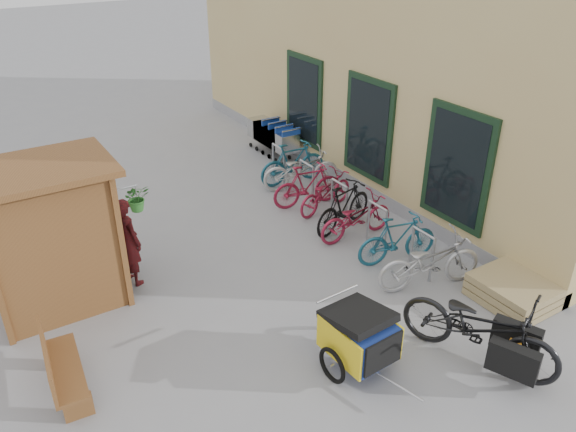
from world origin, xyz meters
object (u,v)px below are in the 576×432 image
bench (59,367)px  bike_0 (430,261)px  shopping_carts (273,134)px  bike_1 (397,239)px  bike_6 (301,169)px  pallet_stack (513,292)px  person_kiosk (128,242)px  cargo_bike (481,328)px  bike_7 (293,163)px  bike_2 (356,217)px  bike_4 (325,192)px  kiosk (41,220)px  bike_3 (344,207)px  bike_5 (307,185)px  child_trailer (359,335)px

bench → bike_0: (5.83, -0.75, 0.05)m
shopping_carts → bike_1: size_ratio=1.20×
shopping_carts → bike_6: bearing=-103.3°
pallet_stack → person_kiosk: bearing=142.5°
cargo_bike → bike_0: bearing=44.4°
bench → bike_7: 7.38m
cargo_bike → bike_1: cargo_bike is taller
shopping_carts → bike_2: 4.68m
bike_4 → bike_7: bearing=-20.4°
bike_0 → bike_4: 3.26m
pallet_stack → bike_7: (-0.50, 5.88, 0.29)m
bike_1 → kiosk: bearing=83.5°
bike_3 → pallet_stack: bearing=178.9°
bike_4 → bike_6: bearing=-22.1°
bike_4 → bike_6: 1.20m
bike_1 → bike_7: size_ratio=0.93×
bike_1 → bike_3: bearing=15.3°
bike_2 → bike_4: (0.18, 1.28, -0.02)m
bike_1 → bike_4: bearing=10.2°
shopping_carts → bike_3: shopping_carts is taller
shopping_carts → kiosk: bearing=-148.9°
person_kiosk → bike_4: 4.43m
shopping_carts → bike_7: (-0.50, -1.77, -0.07)m
pallet_stack → bench: size_ratio=0.87×
cargo_bike → bike_7: 6.61m
cargo_bike → bike_5: (0.70, 5.35, -0.10)m
kiosk → bench: (-0.39, -2.04, -1.11)m
cargo_bike → bike_4: size_ratio=1.49×
bike_3 → bike_4: (0.17, 0.87, -0.08)m
kiosk → shopping_carts: bearing=31.1°
person_kiosk → bike_6: bearing=-92.4°
pallet_stack → child_trailer: bearing=176.8°
pallet_stack → bike_0: bike_0 is taller
bike_5 → bike_6: bearing=-15.3°
bike_1 → bike_3: (-0.07, 1.51, 0.03)m
bike_4 → bike_7: bike_7 is taller
child_trailer → bike_6: (2.56, 5.34, -0.07)m
kiosk → bench: bearing=-100.9°
pallet_stack → bike_1: (-0.77, 1.95, 0.26)m
cargo_bike → child_trailer: bearing=129.0°
bench → bike_2: (5.83, 1.23, -0.00)m
bike_4 → bike_6: (0.16, 1.19, 0.06)m
cargo_bike → bike_0: cargo_bike is taller
bike_4 → cargo_bike: bearing=155.3°
bike_6 → bike_1: bearing=-168.4°
bench → shopping_carts: 8.86m
cargo_bike → kiosk: bearing=113.8°
pallet_stack → bike_0: (-0.84, 1.08, 0.28)m
shopping_carts → bike_4: bearing=-101.3°
bike_2 → bike_6: (0.34, 2.46, 0.04)m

